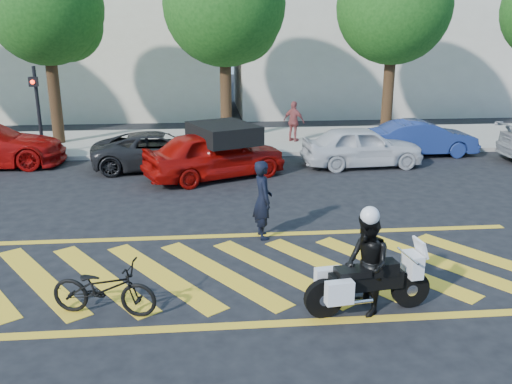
{
  "coord_description": "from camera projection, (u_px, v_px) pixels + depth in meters",
  "views": [
    {
      "loc": [
        -0.79,
        -9.33,
        4.44
      ],
      "look_at": [
        0.23,
        1.74,
        1.05
      ],
      "focal_mm": 38.0,
      "sensor_mm": 36.0,
      "label": 1
    }
  ],
  "objects": [
    {
      "name": "parked_mid_left",
      "position": [
        160.0,
        150.0,
        17.61
      ],
      "size": [
        4.44,
        2.3,
        1.2
      ],
      "primitive_type": "imported",
      "rotation": [
        0.0,
        0.0,
        1.64
      ],
      "color": "black",
      "rests_on": "ground"
    },
    {
      "name": "red_convertible",
      "position": [
        215.0,
        154.0,
        16.46
      ],
      "size": [
        4.68,
        3.35,
        1.48
      ],
      "primitive_type": "imported",
      "rotation": [
        0.0,
        0.0,
        1.99
      ],
      "color": "#9B0A07",
      "rests_on": "ground"
    },
    {
      "name": "officer_bike",
      "position": [
        263.0,
        200.0,
        11.71
      ],
      "size": [
        0.51,
        0.69,
        1.73
      ],
      "primitive_type": "imported",
      "rotation": [
        0.0,
        0.0,
        1.72
      ],
      "color": "black",
      "rests_on": "ground"
    },
    {
      "name": "tree_right",
      "position": [
        396.0,
        11.0,
        20.85
      ],
      "size": [
        4.4,
        4.4,
        7.41
      ],
      "color": "black",
      "rests_on": "ground"
    },
    {
      "name": "police_motorcycle",
      "position": [
        367.0,
        283.0,
        8.68
      ],
      "size": [
        2.14,
        0.76,
        0.94
      ],
      "rotation": [
        0.0,
        0.0,
        0.13
      ],
      "color": "black",
      "rests_on": "ground"
    },
    {
      "name": "officer_moto",
      "position": [
        367.0,
        265.0,
        8.59
      ],
      "size": [
        0.73,
        0.88,
        1.66
      ],
      "primitive_type": "imported",
      "rotation": [
        0.0,
        0.0,
        -1.44
      ],
      "color": "black",
      "rests_on": "ground"
    },
    {
      "name": "parked_mid_right",
      "position": [
        362.0,
        146.0,
        17.86
      ],
      "size": [
        4.05,
        1.84,
        1.35
      ],
      "primitive_type": "imported",
      "rotation": [
        0.0,
        0.0,
        1.63
      ],
      "color": "silver",
      "rests_on": "ground"
    },
    {
      "name": "building_left",
      "position": [
        64.0,
        16.0,
        28.08
      ],
      "size": [
        16.0,
        8.0,
        10.0
      ],
      "primitive_type": "cube",
      "color": "beige",
      "rests_on": "ground"
    },
    {
      "name": "ground",
      "position": [
        252.0,
        272.0,
        10.25
      ],
      "size": [
        90.0,
        90.0,
        0.0
      ],
      "primitive_type": "plane",
      "color": "black",
      "rests_on": "ground"
    },
    {
      "name": "crosswalk",
      "position": [
        250.0,
        272.0,
        10.24
      ],
      "size": [
        12.33,
        4.0,
        0.01
      ],
      "color": "yellow",
      "rests_on": "ground"
    },
    {
      "name": "sidewalk",
      "position": [
        227.0,
        141.0,
        21.65
      ],
      "size": [
        60.0,
        5.0,
        0.15
      ],
      "primitive_type": "cube",
      "color": "#9E998E",
      "rests_on": "ground"
    },
    {
      "name": "building_right",
      "position": [
        384.0,
        7.0,
        29.44
      ],
      "size": [
        16.0,
        8.0,
        11.0
      ],
      "primitive_type": "cube",
      "color": "beige",
      "rests_on": "ground"
    },
    {
      "name": "pedestrian_right",
      "position": [
        294.0,
        121.0,
        21.06
      ],
      "size": [
        0.95,
        0.87,
        1.56
      ],
      "primitive_type": "imported",
      "rotation": [
        0.0,
        0.0,
        2.46
      ],
      "color": "#9D4847",
      "rests_on": "sidewalk"
    },
    {
      "name": "tree_center",
      "position": [
        228.0,
        9.0,
        20.26
      ],
      "size": [
        4.6,
        4.6,
        7.56
      ],
      "color": "black",
      "rests_on": "ground"
    },
    {
      "name": "tree_left",
      "position": [
        50.0,
        11.0,
        19.72
      ],
      "size": [
        4.2,
        4.2,
        7.26
      ],
      "color": "black",
      "rests_on": "ground"
    },
    {
      "name": "bicycle",
      "position": [
        104.0,
        288.0,
        8.63
      ],
      "size": [
        1.81,
        0.97,
        0.9
      ],
      "primitive_type": "imported",
      "rotation": [
        0.0,
        0.0,
        1.34
      ],
      "color": "black",
      "rests_on": "ground"
    },
    {
      "name": "signal_pole",
      "position": [
        37.0,
        105.0,
        18.39
      ],
      "size": [
        0.28,
        0.43,
        3.2
      ],
      "color": "black",
      "rests_on": "ground"
    },
    {
      "name": "parked_right",
      "position": [
        422.0,
        138.0,
        19.44
      ],
      "size": [
        3.8,
        1.33,
        1.25
      ],
      "primitive_type": "imported",
      "rotation": [
        0.0,
        0.0,
        1.57
      ],
      "color": "navy",
      "rests_on": "ground"
    }
  ]
}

